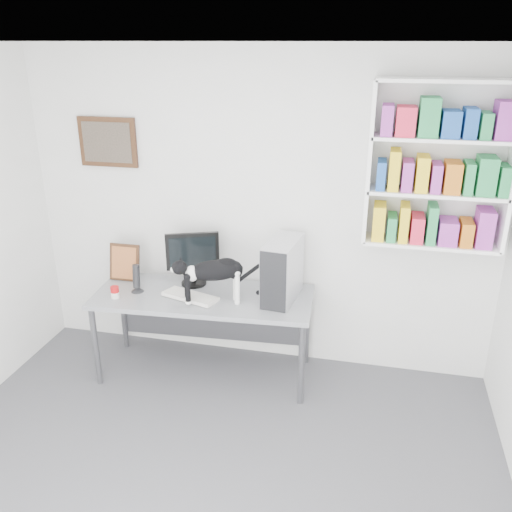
% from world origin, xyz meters
% --- Properties ---
extents(room, '(4.01, 4.01, 2.70)m').
position_xyz_m(room, '(0.00, 0.00, 1.35)').
color(room, '#4B4B50').
rests_on(room, ground).
extents(bookshelf, '(1.03, 0.28, 1.24)m').
position_xyz_m(bookshelf, '(1.40, 1.85, 1.85)').
color(bookshelf, white).
rests_on(bookshelf, room).
extents(wall_art, '(0.52, 0.04, 0.42)m').
position_xyz_m(wall_art, '(-1.30, 1.97, 1.90)').
color(wall_art, '#482D17').
rests_on(wall_art, room).
extents(desk, '(1.84, 0.82, 0.75)m').
position_xyz_m(desk, '(-0.36, 1.56, 0.38)').
color(desk, gray).
rests_on(desk, room).
extents(monitor, '(0.49, 0.36, 0.48)m').
position_xyz_m(monitor, '(-0.50, 1.75, 0.99)').
color(monitor, black).
rests_on(monitor, desk).
extents(keyboard, '(0.49, 0.30, 0.04)m').
position_xyz_m(keyboard, '(-0.44, 1.48, 0.77)').
color(keyboard, silver).
rests_on(keyboard, desk).
extents(pc_tower, '(0.28, 0.52, 0.50)m').
position_xyz_m(pc_tower, '(0.29, 1.65, 1.00)').
color(pc_tower, silver).
rests_on(pc_tower, desk).
extents(speaker, '(0.12, 0.12, 0.25)m').
position_xyz_m(speaker, '(-0.91, 1.50, 0.87)').
color(speaker, black).
rests_on(speaker, desk).
extents(leaning_print, '(0.27, 0.11, 0.33)m').
position_xyz_m(leaning_print, '(-1.12, 1.71, 0.92)').
color(leaning_print, '#482D17').
rests_on(leaning_print, desk).
extents(soup_can, '(0.07, 0.07, 0.10)m').
position_xyz_m(soup_can, '(-1.04, 1.35, 0.80)').
color(soup_can, '#B80F12').
rests_on(soup_can, desk).
extents(cat, '(0.64, 0.42, 0.39)m').
position_xyz_m(cat, '(-0.22, 1.43, 0.94)').
color(cat, black).
rests_on(cat, desk).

